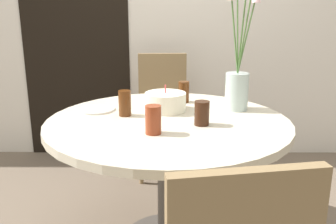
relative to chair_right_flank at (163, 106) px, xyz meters
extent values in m
cube|color=silver|center=(0.05, 0.40, 0.77)|extent=(8.00, 0.05, 2.60)
cube|color=black|center=(-0.74, 0.36, 0.49)|extent=(0.90, 0.01, 2.05)
cylinder|color=beige|center=(0.05, -0.99, 0.17)|extent=(1.25, 1.25, 0.04)
cylinder|color=#4C4742|center=(0.05, -0.99, -0.18)|extent=(0.11, 0.11, 0.65)
cube|color=tan|center=(0.00, -0.08, -0.08)|extent=(0.42, 0.42, 0.04)
cube|color=olive|center=(0.00, 0.10, 0.17)|extent=(0.38, 0.05, 0.46)
cylinder|color=olive|center=(-0.16, -0.26, -0.32)|extent=(0.03, 0.03, 0.43)
cylinder|color=olive|center=(0.18, -0.24, -0.32)|extent=(0.03, 0.03, 0.43)
cylinder|color=olive|center=(-0.17, 0.08, -0.32)|extent=(0.03, 0.03, 0.43)
cylinder|color=olive|center=(0.17, 0.10, -0.32)|extent=(0.03, 0.03, 0.43)
cylinder|color=white|center=(0.03, -0.82, 0.24)|extent=(0.23, 0.23, 0.10)
cylinder|color=#E54C4C|center=(0.03, -0.82, 0.32)|extent=(0.01, 0.01, 0.04)
cylinder|color=#B2C6C1|center=(0.43, -0.79, 0.29)|extent=(0.13, 0.13, 0.21)
cylinder|color=#4C7538|center=(0.45, -0.84, 0.67)|extent=(0.06, 0.10, 0.54)
cylinder|color=#4C7538|center=(0.44, -0.82, 0.62)|extent=(0.02, 0.06, 0.45)
cylinder|color=#4C7538|center=(0.47, -0.77, 0.60)|extent=(0.09, 0.06, 0.41)
cylinder|color=#4C7538|center=(0.40, -0.81, 0.60)|extent=(0.06, 0.04, 0.41)
cylinder|color=#4C7538|center=(0.42, -0.76, 0.62)|extent=(0.02, 0.06, 0.45)
cylinder|color=silver|center=(-0.36, -0.81, 0.20)|extent=(0.20, 0.20, 0.01)
cylinder|color=#51280F|center=(-0.18, -0.92, 0.26)|extent=(0.07, 0.07, 0.14)
cylinder|color=#51280F|center=(0.14, -0.62, 0.25)|extent=(0.06, 0.06, 0.13)
cylinder|color=#33190C|center=(0.21, -1.08, 0.25)|extent=(0.07, 0.07, 0.12)
cylinder|color=maroon|center=(-0.02, -1.21, 0.26)|extent=(0.07, 0.07, 0.13)
camera|label=1|loc=(0.06, -2.83, 0.75)|focal=40.00mm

